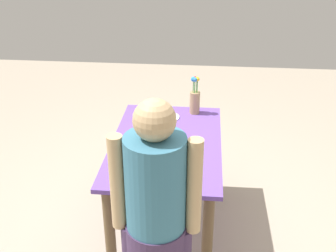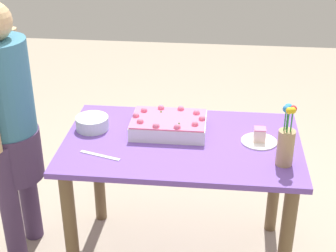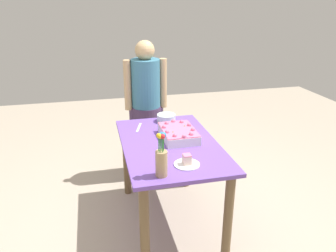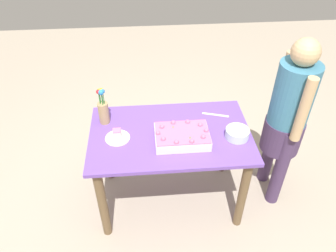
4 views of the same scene
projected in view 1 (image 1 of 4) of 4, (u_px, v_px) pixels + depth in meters
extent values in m
plane|color=#AC9E8A|center=(167.00, 227.00, 3.32)|extent=(8.00, 8.00, 0.00)
cube|color=#6D48A9|center=(166.00, 144.00, 2.98)|extent=(1.23, 0.77, 0.03)
cylinder|color=brown|center=(137.00, 151.00, 3.66)|extent=(0.07, 0.07, 0.74)
cylinder|color=brown|center=(110.00, 235.00, 2.70)|extent=(0.07, 0.07, 0.74)
cylinder|color=brown|center=(209.00, 154.00, 3.61)|extent=(0.07, 0.07, 0.74)
cylinder|color=brown|center=(207.00, 241.00, 2.65)|extent=(0.07, 0.07, 0.74)
cube|color=white|center=(152.00, 142.00, 2.89)|extent=(0.40, 0.28, 0.07)
cube|color=pink|center=(152.00, 137.00, 2.88)|extent=(0.39, 0.27, 0.01)
sphere|color=pink|center=(148.00, 149.00, 2.71)|extent=(0.04, 0.04, 0.04)
sphere|color=pink|center=(159.00, 146.00, 2.74)|extent=(0.04, 0.04, 0.04)
sphere|color=pink|center=(167.00, 140.00, 2.81)|extent=(0.04, 0.04, 0.04)
sphere|color=pink|center=(168.00, 133.00, 2.91)|extent=(0.04, 0.04, 0.04)
sphere|color=pink|center=(164.00, 127.00, 2.99)|extent=(0.04, 0.04, 0.04)
sphere|color=pink|center=(155.00, 124.00, 3.03)|extent=(0.04, 0.04, 0.04)
sphere|color=pink|center=(145.00, 126.00, 3.01)|extent=(0.04, 0.04, 0.04)
sphere|color=pink|center=(137.00, 131.00, 2.93)|extent=(0.04, 0.04, 0.04)
sphere|color=pink|center=(134.00, 139.00, 2.83)|extent=(0.04, 0.04, 0.04)
sphere|color=pink|center=(138.00, 146.00, 2.75)|extent=(0.04, 0.04, 0.04)
cone|color=#2D8438|center=(162.00, 132.00, 2.92)|extent=(0.02, 0.02, 0.02)
cone|color=#2D8438|center=(141.00, 139.00, 2.83)|extent=(0.02, 0.02, 0.02)
cylinder|color=white|center=(168.00, 117.00, 3.33)|extent=(0.19, 0.19, 0.01)
cube|color=#F5D9C5|center=(168.00, 113.00, 3.31)|extent=(0.06, 0.06, 0.07)
cube|color=pink|center=(168.00, 109.00, 3.30)|extent=(0.06, 0.06, 0.01)
cube|color=silver|center=(192.00, 173.00, 2.61)|extent=(0.21, 0.08, 0.00)
cylinder|color=tan|center=(195.00, 103.00, 3.37)|extent=(0.08, 0.08, 0.18)
cylinder|color=#2D8438|center=(195.00, 86.00, 3.29)|extent=(0.01, 0.01, 0.11)
sphere|color=#2C7AC0|center=(195.00, 80.00, 3.26)|extent=(0.03, 0.03, 0.03)
cylinder|color=#2D8438|center=(197.00, 86.00, 3.30)|extent=(0.01, 0.01, 0.11)
sphere|color=gold|center=(197.00, 79.00, 3.27)|extent=(0.03, 0.03, 0.03)
cylinder|color=#2D8438|center=(197.00, 85.00, 3.31)|extent=(0.01, 0.01, 0.11)
sphere|color=gold|center=(197.00, 79.00, 3.29)|extent=(0.03, 0.03, 0.03)
cylinder|color=#2D8438|center=(195.00, 85.00, 3.32)|extent=(0.01, 0.01, 0.11)
sphere|color=red|center=(195.00, 78.00, 3.29)|extent=(0.03, 0.03, 0.03)
cylinder|color=#2D8438|center=(193.00, 86.00, 3.30)|extent=(0.01, 0.01, 0.11)
sphere|color=#2B86CB|center=(193.00, 79.00, 3.27)|extent=(0.04, 0.04, 0.04)
cylinder|color=silver|center=(144.00, 176.00, 2.52)|extent=(0.18, 0.18, 0.07)
cylinder|color=#463255|center=(156.00, 245.00, 2.21)|extent=(0.31, 0.32, 0.28)
cylinder|color=teal|center=(155.00, 185.00, 2.03)|extent=(0.30, 0.30, 0.52)
sphere|color=tan|center=(154.00, 120.00, 1.88)|extent=(0.20, 0.20, 0.20)
cylinder|color=tan|center=(194.00, 187.00, 2.02)|extent=(0.08, 0.08, 0.52)
cylinder|color=tan|center=(117.00, 183.00, 2.05)|extent=(0.08, 0.08, 0.52)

